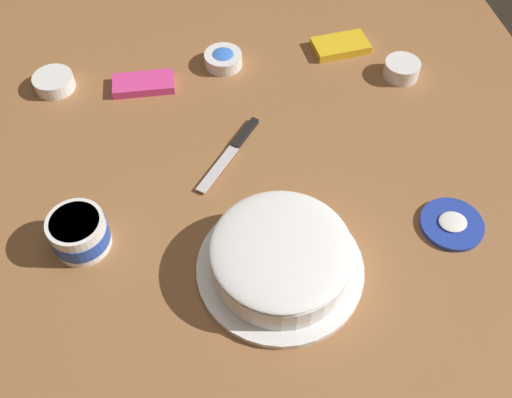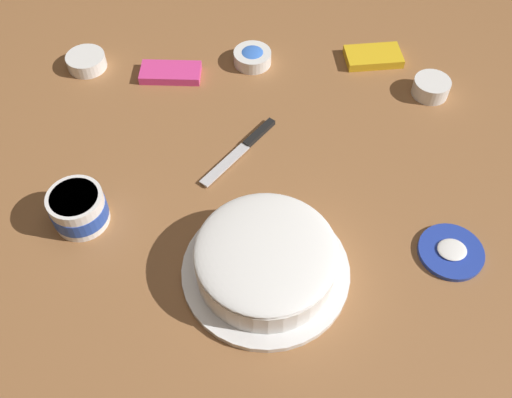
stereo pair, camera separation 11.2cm
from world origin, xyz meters
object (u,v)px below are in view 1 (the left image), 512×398
sprinkle_bowl_pink (402,69)px  candy_box_lower (144,84)px  candy_box_upper (340,46)px  sprinkle_bowl_blue (223,59)px  spreading_knife (234,147)px  sprinkle_bowl_orange (54,82)px  frosting_tub (79,233)px  frosted_cake (281,258)px  frosting_tub_lid (452,224)px

sprinkle_bowl_pink → candy_box_lower: size_ratio=0.59×
candy_box_upper → sprinkle_bowl_blue: bearing=-4.0°
spreading_knife → sprinkle_bowl_orange: 0.48m
spreading_knife → candy_box_lower: (0.18, -0.24, 0.00)m
spreading_knife → sprinkle_bowl_orange: (0.39, -0.28, 0.01)m
frosting_tub → candy_box_lower: bearing=-108.9°
frosted_cake → sprinkle_bowl_orange: bearing=-54.3°
sprinkle_bowl_blue → spreading_knife: bearing=86.1°
frosted_cake → sprinkle_bowl_blue: frosted_cake is taller
frosting_tub_lid → sprinkle_bowl_blue: bearing=-56.6°
sprinkle_bowl_blue → sprinkle_bowl_pink: sprinkle_bowl_pink is taller
sprinkle_bowl_pink → candy_box_lower: (0.62, -0.07, -0.01)m
frosting_tub_lid → candy_box_upper: 0.57m
sprinkle_bowl_blue → sprinkle_bowl_pink: 0.44m
sprinkle_bowl_orange → frosted_cake: bearing=125.7°
candy_box_upper → sprinkle_bowl_pink: bearing=128.3°
frosting_tub → candy_box_upper: size_ratio=0.80×
frosting_tub → sprinkle_bowl_blue: bearing=-126.3°
frosting_tub → sprinkle_bowl_blue: frosting_tub is taller
frosted_cake → candy_box_lower: 0.59m
frosting_tub_lid → sprinkle_bowl_blue: size_ratio=1.35×
spreading_knife → sprinkle_bowl_orange: sprinkle_bowl_orange is taller
sprinkle_bowl_pink → candy_box_lower: sprinkle_bowl_pink is taller
frosting_tub_lid → frosted_cake: bearing=5.7°
sprinkle_bowl_pink → candy_box_upper: bearing=-46.7°
frosted_cake → spreading_knife: frosted_cake is taller
frosting_tub → sprinkle_bowl_pink: (-0.77, -0.35, -0.02)m
sprinkle_bowl_blue → sprinkle_bowl_pink: (-0.42, 0.12, 0.00)m
sprinkle_bowl_blue → candy_box_upper: size_ratio=0.67×
sprinkle_bowl_pink → candy_box_lower: bearing=-6.9°
candy_box_lower → candy_box_upper: same height
spreading_knife → candy_box_upper: size_ratio=1.40×
sprinkle_bowl_orange → candy_box_upper: sprinkle_bowl_orange is taller
candy_box_lower → sprinkle_bowl_orange: bearing=-7.2°
sprinkle_bowl_blue → sprinkle_bowl_pink: bearing=164.1°
sprinkle_bowl_orange → candy_box_lower: (-0.21, 0.04, -0.01)m
candy_box_lower → frosted_cake: bearing=114.3°
candy_box_lower → frosting_tub_lid: bearing=140.8°
candy_box_upper → spreading_knife: bearing=36.9°
sprinkle_bowl_blue → candy_box_lower: bearing=12.7°
candy_box_lower → frosting_tub: bearing=74.1°
candy_box_lower → sprinkle_bowl_pink: bearing=176.1°
sprinkle_bowl_pink → candy_box_upper: 0.17m
spreading_knife → sprinkle_bowl_pink: sprinkle_bowl_pink is taller
frosted_cake → sprinkle_bowl_pink: bearing=-130.2°
frosting_tub → spreading_knife: size_ratio=0.57×
sprinkle_bowl_orange → sprinkle_bowl_blue: bearing=-178.9°
spreading_knife → candy_box_lower: 0.30m
candy_box_lower → candy_box_upper: size_ratio=1.05×
sprinkle_bowl_pink → candy_box_upper: sprinkle_bowl_pink is taller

